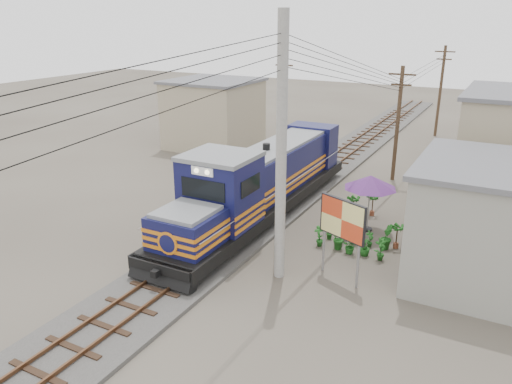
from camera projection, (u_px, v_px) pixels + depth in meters
The scene contains 14 objects.
ground at pixel (212, 252), 21.77m from camera, with size 120.00×120.00×0.00m, color #473F35.
ballast at pixel (302, 186), 30.07m from camera, with size 3.60×70.00×0.16m, color #595651.
track at pixel (302, 183), 30.01m from camera, with size 1.15×70.00×0.12m.
locomotive at pixel (261, 184), 25.03m from camera, with size 3.03×16.50×4.09m.
utility_pole_main at pixel (281, 154), 18.14m from camera, with size 0.40×0.40×10.00m.
wooden_pole_mid at pixel (398, 122), 30.21m from camera, with size 1.60×0.24×7.00m.
wooden_pole_far at pixel (440, 90), 41.65m from camera, with size 1.60×0.24×7.50m.
wooden_pole_left at pixel (284, 101), 37.74m from camera, with size 1.60×0.24×7.00m.
power_lines at pixel (292, 59), 26.39m from camera, with size 9.65×19.00×3.30m.
shophouse_left at pixel (214, 113), 38.65m from camera, with size 6.30×6.30×5.20m.
billboard at pixel (342, 221), 18.76m from camera, with size 2.02×0.94×3.31m.
market_umbrella at pixel (371, 182), 23.21m from camera, with size 2.70×2.70×2.76m.
vendor at pixel (411, 230), 21.84m from camera, with size 0.65×0.42×1.77m, color black.
plant_nursery at pixel (353, 237), 22.23m from camera, with size 3.42×2.98×1.10m.
Camera 1 is at (10.93, -16.45, 9.73)m, focal length 35.00 mm.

